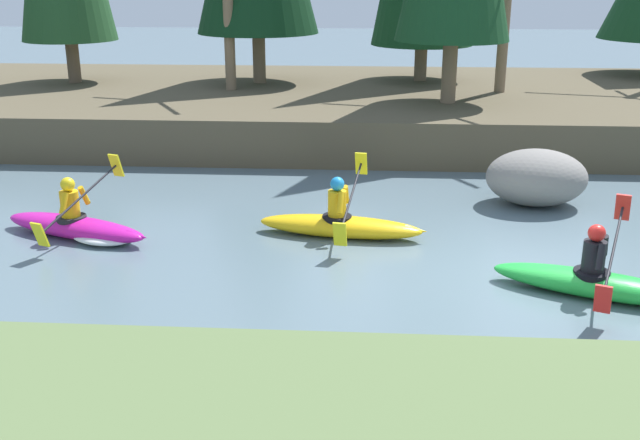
# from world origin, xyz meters

# --- Properties ---
(ground_plane) EXTENTS (90.00, 90.00, 0.00)m
(ground_plane) POSITION_xyz_m (0.00, 0.00, 0.00)
(ground_plane) COLOR slate
(riverbank_far) EXTENTS (44.00, 9.56, 1.04)m
(riverbank_far) POSITION_xyz_m (0.00, 10.45, 0.52)
(riverbank_far) COLOR brown
(riverbank_far) RESTS_ON ground
(bare_tree_upstream) EXTENTS (2.76, 2.72, 4.93)m
(bare_tree_upstream) POSITION_xyz_m (-5.41, 10.03, 3.37)
(bare_tree_upstream) COLOR #7A664C
(bare_tree_upstream) RESTS_ON riverbank_far
(kayaker_lead) EXTENTS (2.73, 1.99, 1.20)m
(kayaker_lead) POSITION_xyz_m (1.38, -0.67, 0.22)
(kayaker_lead) COLOR green
(kayaker_lead) RESTS_ON ground
(kayaker_middle) EXTENTS (2.80, 2.07, 1.20)m
(kayaker_middle) POSITION_xyz_m (-2.11, 1.45, 0.22)
(kayaker_middle) COLOR yellow
(kayaker_middle) RESTS_ON ground
(kayaker_trailing) EXTENTS (2.75, 2.01, 1.20)m
(kayaker_trailing) POSITION_xyz_m (-6.34, 1.09, 0.20)
(kayaker_trailing) COLOR #C61999
(kayaker_trailing) RESTS_ON ground
(boulder_midstream) EXTENTS (1.84, 1.44, 1.04)m
(boulder_midstream) POSITION_xyz_m (1.40, 3.42, 0.52)
(boulder_midstream) COLOR gray
(boulder_midstream) RESTS_ON ground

